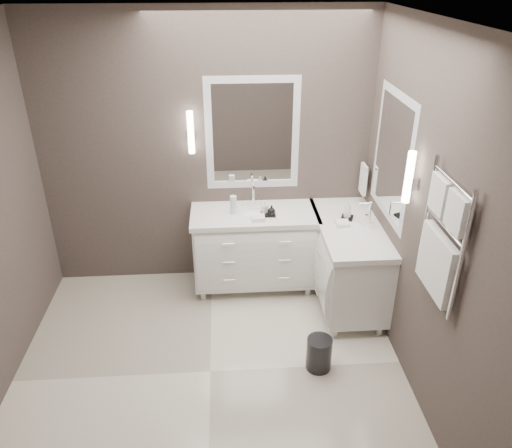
{
  "coord_description": "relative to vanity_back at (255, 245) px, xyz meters",
  "views": [
    {
      "loc": [
        0.16,
        -3.1,
        3.01
      ],
      "look_at": [
        0.43,
        0.7,
        1.0
      ],
      "focal_mm": 35.0,
      "sensor_mm": 36.0,
      "label": 1
    }
  ],
  "objects": [
    {
      "name": "towel_bar_corner",
      "position": [
        1.09,
        0.13,
        0.63
      ],
      "size": [
        0.03,
        0.22,
        0.3
      ],
      "color": "white",
      "rests_on": "wall_right"
    },
    {
      "name": "soap_bottle_c",
      "position": [
        0.86,
        -0.21,
        0.47
      ],
      "size": [
        0.07,
        0.08,
        0.17
      ],
      "primitive_type": "imported",
      "rotation": [
        0.0,
        0.0,
        0.14
      ],
      "color": "white",
      "rests_on": "amenity_tray_right"
    },
    {
      "name": "wall_back",
      "position": [
        -0.45,
        0.28,
        0.86
      ],
      "size": [
        3.2,
        0.01,
        2.7
      ],
      "primitive_type": "cube",
      "color": "#453B37",
      "rests_on": "floor"
    },
    {
      "name": "amenity_tray_right",
      "position": [
        0.86,
        -0.21,
        0.38
      ],
      "size": [
        0.15,
        0.17,
        0.02
      ],
      "primitive_type": "cube",
      "rotation": [
        0.0,
        0.0,
        -0.35
      ],
      "color": "black",
      "rests_on": "vanity_right"
    },
    {
      "name": "vanity_right",
      "position": [
        0.88,
        -0.33,
        0.0
      ],
      "size": [
        0.59,
        1.24,
        0.97
      ],
      "color": "white",
      "rests_on": "floor"
    },
    {
      "name": "ceiling",
      "position": [
        -0.45,
        -1.23,
        2.22
      ],
      "size": [
        3.2,
        3.0,
        0.01
      ],
      "primitive_type": "cube",
      "color": "white",
      "rests_on": "wall_back"
    },
    {
      "name": "mirror_right",
      "position": [
        1.14,
        -0.43,
        1.06
      ],
      "size": [
        0.02,
        0.9,
        1.1
      ],
      "color": "white",
      "rests_on": "wall_right"
    },
    {
      "name": "wall_front",
      "position": [
        -0.45,
        -2.73,
        0.86
      ],
      "size": [
        3.2,
        0.01,
        2.7
      ],
      "primitive_type": "cube",
      "color": "#453B37",
      "rests_on": "floor"
    },
    {
      "name": "towel_ladder",
      "position": [
        1.1,
        -1.63,
        0.91
      ],
      "size": [
        0.06,
        0.58,
        0.9
      ],
      "color": "white",
      "rests_on": "wall_right"
    },
    {
      "name": "vanity_back",
      "position": [
        0.0,
        0.0,
        0.0
      ],
      "size": [
        1.24,
        0.59,
        0.97
      ],
      "color": "white",
      "rests_on": "floor"
    },
    {
      "name": "wall_right",
      "position": [
        1.15,
        -1.23,
        0.86
      ],
      "size": [
        0.01,
        3.0,
        2.7
      ],
      "primitive_type": "cube",
      "color": "#453B37",
      "rests_on": "floor"
    },
    {
      "name": "sconce_back",
      "position": [
        -0.58,
        0.2,
        1.11
      ],
      "size": [
        0.06,
        0.06,
        0.4
      ],
      "color": "white",
      "rests_on": "wall_back"
    },
    {
      "name": "sconce_right",
      "position": [
        1.08,
        -1.01,
        1.11
      ],
      "size": [
        0.06,
        0.06,
        0.4
      ],
      "color": "white",
      "rests_on": "wall_right"
    },
    {
      "name": "amenity_tray_back",
      "position": [
        0.13,
        -0.07,
        0.38
      ],
      "size": [
        0.14,
        0.11,
        0.02
      ],
      "primitive_type": "cube",
      "rotation": [
        0.0,
        0.0,
        -0.03
      ],
      "color": "black",
      "rests_on": "vanity_back"
    },
    {
      "name": "water_bottle",
      "position": [
        -0.2,
        -0.01,
        0.46
      ],
      "size": [
        0.08,
        0.08,
        0.18
      ],
      "primitive_type": "cylinder",
      "rotation": [
        0.0,
        0.0,
        0.21
      ],
      "color": "silver",
      "rests_on": "vanity_back"
    },
    {
      "name": "soap_bottle_b",
      "position": [
        0.16,
        -0.1,
        0.43
      ],
      "size": [
        0.08,
        0.08,
        0.1
      ],
      "primitive_type": "imported",
      "rotation": [
        0.0,
        0.0,
        0.07
      ],
      "color": "black",
      "rests_on": "amenity_tray_back"
    },
    {
      "name": "mirror_back",
      "position": [
        -0.0,
        0.26,
        1.06
      ],
      "size": [
        0.9,
        0.02,
        1.1
      ],
      "color": "white",
      "rests_on": "wall_back"
    },
    {
      "name": "waste_bin",
      "position": [
        0.45,
        -1.23,
        -0.34
      ],
      "size": [
        0.26,
        0.26,
        0.29
      ],
      "primitive_type": "cylinder",
      "rotation": [
        0.0,
        0.0,
        0.32
      ],
      "color": "black",
      "rests_on": "floor"
    },
    {
      "name": "floor",
      "position": [
        -0.45,
        -1.23,
        -0.49
      ],
      "size": [
        3.2,
        3.0,
        0.01
      ],
      "primitive_type": "cube",
      "color": "silver",
      "rests_on": "ground"
    },
    {
      "name": "soap_bottle_a",
      "position": [
        0.1,
        -0.05,
        0.44
      ],
      "size": [
        0.07,
        0.07,
        0.12
      ],
      "primitive_type": "imported",
      "rotation": [
        0.0,
        0.0,
        0.35
      ],
      "color": "white",
      "rests_on": "amenity_tray_back"
    }
  ]
}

